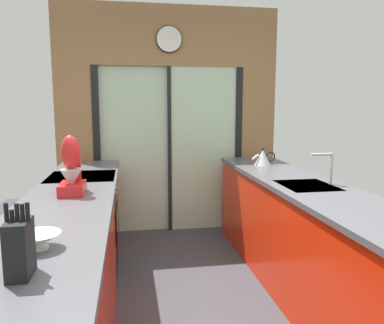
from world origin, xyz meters
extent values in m
cube|color=#38383D|center=(0.00, 0.60, -0.01)|extent=(5.04, 7.60, 0.02)
cube|color=olive|center=(0.00, 2.40, 2.35)|extent=(2.64, 0.08, 0.70)
cube|color=#B2D1AD|center=(-0.42, 2.42, 1.00)|extent=(0.80, 0.02, 2.00)
cube|color=#B2D1AD|center=(0.42, 2.38, 1.00)|extent=(0.80, 0.02, 2.00)
cube|color=black|center=(-0.86, 2.40, 1.00)|extent=(0.08, 0.10, 2.00)
cube|color=black|center=(0.86, 2.40, 1.00)|extent=(0.08, 0.10, 2.00)
cube|color=black|center=(0.00, 2.40, 1.00)|extent=(0.04, 0.10, 2.00)
cube|color=olive|center=(-1.11, 2.40, 1.00)|extent=(0.42, 0.08, 2.00)
cube|color=olive|center=(1.11, 2.40, 1.00)|extent=(0.42, 0.08, 2.00)
cylinder|color=white|center=(0.00, 2.34, 2.30)|extent=(0.29, 0.03, 0.29)
torus|color=black|center=(0.00, 2.34, 2.30)|extent=(0.31, 0.02, 0.31)
cube|color=red|center=(-0.91, 1.88, 0.44)|extent=(0.58, 0.65, 0.88)
cube|color=#4C4C51|center=(-0.91, 0.30, 0.90)|extent=(0.62, 3.80, 0.04)
cube|color=red|center=(0.91, 0.30, 0.44)|extent=(0.58, 3.80, 0.88)
cube|color=#4C4C51|center=(0.91, 0.30, 0.90)|extent=(0.62, 3.80, 0.04)
cube|color=#B7BABC|center=(0.89, 0.55, 0.90)|extent=(0.40, 0.48, 0.05)
cylinder|color=#B7BABC|center=(1.09, 0.55, 1.05)|extent=(0.02, 0.02, 0.25)
cylinder|color=#B7BABC|center=(1.00, 0.55, 1.16)|extent=(0.18, 0.02, 0.02)
cube|color=black|center=(-0.91, 1.25, 0.44)|extent=(0.58, 0.60, 0.88)
cube|color=black|center=(-0.61, 1.25, 0.48)|extent=(0.01, 0.48, 0.28)
cube|color=black|center=(-0.91, 1.25, 0.91)|extent=(0.58, 0.60, 0.03)
cylinder|color=#B7BABC|center=(-0.61, 1.07, 0.80)|extent=(0.02, 0.04, 0.04)
cylinder|color=#B7BABC|center=(-0.61, 1.25, 0.80)|extent=(0.02, 0.04, 0.04)
cylinder|color=#B7BABC|center=(-0.61, 1.43, 0.80)|extent=(0.02, 0.04, 0.04)
cylinder|color=silver|center=(-0.89, -0.51, 0.92)|extent=(0.09, 0.09, 0.01)
cone|color=silver|center=(-0.89, -0.51, 0.96)|extent=(0.20, 0.20, 0.06)
cube|color=black|center=(-0.89, -0.79, 1.03)|extent=(0.08, 0.14, 0.21)
cylinder|color=black|center=(-0.93, -0.79, 1.16)|extent=(0.02, 0.02, 0.08)
cylinder|color=black|center=(-0.91, -0.79, 1.15)|extent=(0.02, 0.02, 0.05)
cylinder|color=black|center=(-0.89, -0.79, 1.16)|extent=(0.02, 0.02, 0.07)
cylinder|color=black|center=(-0.87, -0.79, 1.16)|extent=(0.02, 0.02, 0.07)
cylinder|color=black|center=(-0.85, -0.79, 1.16)|extent=(0.02, 0.02, 0.08)
cube|color=red|center=(-0.89, 0.54, 0.96)|extent=(0.17, 0.26, 0.08)
cube|color=red|center=(-0.89, 0.64, 1.10)|extent=(0.10, 0.08, 0.20)
ellipsoid|color=red|center=(-0.89, 0.53, 1.22)|extent=(0.13, 0.12, 0.24)
cone|color=#B7BABC|center=(-0.89, 0.51, 1.04)|extent=(0.15, 0.15, 0.13)
cone|color=#B7BABC|center=(0.89, 1.56, 1.00)|extent=(0.18, 0.18, 0.16)
sphere|color=black|center=(0.89, 1.56, 1.10)|extent=(0.03, 0.03, 0.03)
cylinder|color=#B7BABC|center=(0.81, 1.56, 1.01)|extent=(0.08, 0.02, 0.07)
torus|color=black|center=(0.97, 1.56, 1.01)|extent=(0.11, 0.01, 0.11)
camera|label=1|loc=(-0.49, -2.19, 1.54)|focal=35.51mm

